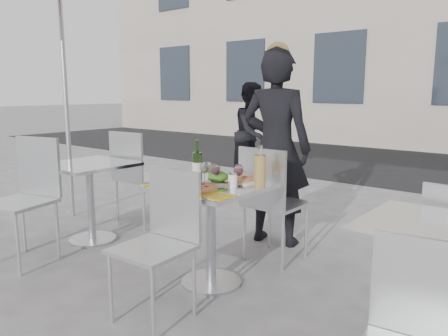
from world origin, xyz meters
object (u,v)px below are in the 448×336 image
Objects in this scene: main_table at (211,213)px; side_table_right at (435,265)px; side_table_left at (90,185)px; wine_bottle at (197,164)px; wineglass_red_a at (216,170)px; sugar_shaker at (233,180)px; napkin_left at (158,185)px; side_chair_lfar at (135,171)px; pizza_near at (192,188)px; wineglass_white_b at (209,168)px; pedestrian_a at (253,133)px; napkin_right at (218,196)px; chair_near at (163,231)px; side_chair_rnear at (415,332)px; salad_plate at (218,178)px; pizza_far at (236,179)px; chair_far at (270,195)px; side_chair_lnear at (28,189)px; wineglass_white_a at (204,168)px; carafe at (260,170)px; wineglass_red_b at (239,171)px; woman_diner at (276,148)px.

side_table_right is at bearing 0.00° from main_table.
side_table_left is 2.54× the size of wine_bottle.
side_table_left is at bearing -179.40° from wineglass_red_a.
napkin_left is (-0.44, -0.29, -0.05)m from sugar_shaker.
side_chair_lfar is 1.68m from wineglass_red_a.
pizza_near is 2.21× the size of wineglass_white_b.
wine_bottle is (1.72, -3.13, 0.09)m from pedestrian_a.
wine_bottle is 1.47× the size of napkin_right.
wine_bottle is at bearing -145.36° from pedestrian_a.
chair_near is 0.62m from sugar_shaker.
pedestrian_a is 7.05× the size of napkin_left.
wine_bottle is (-1.82, 0.76, 0.36)m from side_chair_rnear.
pedestrian_a is at bearing 119.58° from pizza_near.
wine_bottle is at bearing 127.54° from pizza_near.
main_table is 2.16× the size of pizza_near.
side_chair_rnear is at bearing -24.72° from salad_plate.
side_table_right is at bearing -8.31° from pizza_far.
side_chair_lfar reaches higher than main_table.
chair_far is at bearing 81.18° from main_table.
main_table is at bearing 91.49° from pizza_near.
side_chair_lnear is 1.56m from pizza_near.
side_chair_lnear is (0.03, -1.16, 0.01)m from side_chair_lfar.
side_chair_lfar is at bearing 159.48° from napkin_right.
side_chair_lnear is 2.96× the size of pizza_near.
chair_near is 2.95× the size of pizza_far.
side_chair_lfar reaches higher than wineglass_white_a.
pizza_far is at bearing 7.67° from side_table_left.
carafe is (0.53, 0.07, 0.00)m from wine_bottle.
carafe is 1.45× the size of napkin_right.
side_table_left is 1.57m from wineglass_red_a.
main_table is 3.79m from pedestrian_a.
side_chair_lnear is at bearing -151.58° from wine_bottle.
main_table is at bearing -153.54° from wineglass_red_a.
side_chair_lfar is at bearing 167.20° from pizza_far.
side_table_left is 1.00× the size of side_table_right.
side_chair_lnear is at bearing 37.18° from chair_far.
side_table_left is at bearing 21.37° from chair_far.
side_chair_lfar is 0.65× the size of pedestrian_a.
side_chair_lnear reaches higher than napkin_left.
chair_far is at bearing 132.52° from side_chair_rnear.
wineglass_red_a is at bearing 82.62° from pizza_near.
side_chair_lnear is (-1.60, -1.20, 0.04)m from chair_far.
pizza_far is at bearing 69.74° from napkin_left.
chair_near reaches higher than side_table_left.
wineglass_red_b is (0.18, 0.28, 0.10)m from pizza_near.
napkin_left is at bearing -171.65° from side_table_right.
woman_diner is 1.01m from salad_plate.
pizza_far is at bearing 122.34° from sugar_shaker.
wineglass_white_a reaches higher than side_table_left.
side_chair_rnear is (3.13, -1.22, -0.09)m from side_chair_lfar.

